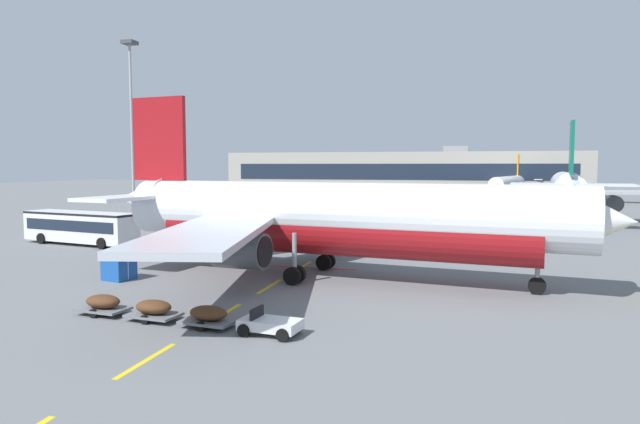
% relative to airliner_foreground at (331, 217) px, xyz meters
% --- Properties ---
extents(ground, '(400.00, 400.00, 0.00)m').
position_rel_airliner_foreground_xyz_m(ground, '(19.03, 21.16, -3.95)').
color(ground, slate).
extents(apron_paint_markings, '(8.00, 97.94, 0.01)m').
position_rel_airliner_foreground_xyz_m(apron_paint_markings, '(-2.97, 19.74, -3.95)').
color(apron_paint_markings, yellow).
rests_on(apron_paint_markings, ground).
extents(airliner_foreground, '(34.81, 34.35, 12.20)m').
position_rel_airliner_foreground_xyz_m(airliner_foreground, '(0.00, 0.00, 0.00)').
color(airliner_foreground, white).
rests_on(airliner_foreground, ground).
extents(airliner_mid_left, '(27.20, 27.92, 9.90)m').
position_rel_airliner_foreground_xyz_m(airliner_mid_left, '(16.47, 91.32, -0.74)').
color(airliner_mid_left, white).
rests_on(airliner_mid_left, ground).
extents(airliner_far_center, '(34.78, 35.21, 12.34)m').
position_rel_airliner_foreground_xyz_m(airliner_far_center, '(21.32, 48.87, 0.04)').
color(airliner_far_center, silver).
rests_on(airliner_far_center, ground).
extents(apron_shuttle_bus, '(12.32, 4.95, 3.00)m').
position_rel_airliner_foreground_xyz_m(apron_shuttle_bus, '(-26.12, 9.22, -2.20)').
color(apron_shuttle_bus, silver).
rests_on(apron_shuttle_bus, ground).
extents(ground_power_truck, '(3.51, 7.29, 3.14)m').
position_rel_airliner_foreground_xyz_m(ground_power_truck, '(-21.44, 21.15, -2.30)').
color(ground_power_truck, black).
rests_on(ground_power_truck, ground).
extents(baggage_train, '(11.69, 2.81, 1.14)m').
position_rel_airliner_foreground_xyz_m(baggage_train, '(-4.12, -12.18, -3.42)').
color(baggage_train, silver).
rests_on(baggage_train, ground).
extents(uld_cargo_container, '(1.91, 1.88, 1.60)m').
position_rel_airliner_foreground_xyz_m(uld_cargo_container, '(-12.95, -4.06, -3.15)').
color(uld_cargo_container, '#194C9E').
rests_on(uld_cargo_container, ground).
extents(apron_light_mast_near, '(1.80, 1.80, 24.60)m').
position_rel_airliner_foreground_xyz_m(apron_light_mast_near, '(-37.76, 35.62, 11.37)').
color(apron_light_mast_near, slate).
rests_on(apron_light_mast_near, ground).
extents(terminal_satellite, '(87.50, 24.52, 12.12)m').
position_rel_airliner_foreground_xyz_m(terminal_satellite, '(-8.36, 112.59, 1.32)').
color(terminal_satellite, '#9E998E').
rests_on(terminal_satellite, ground).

